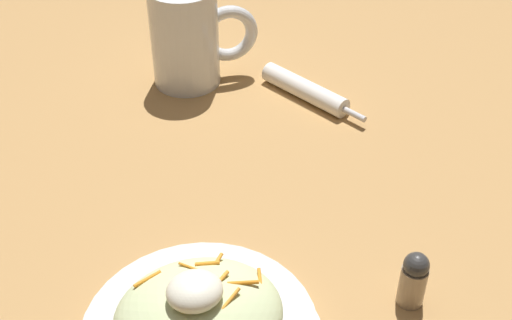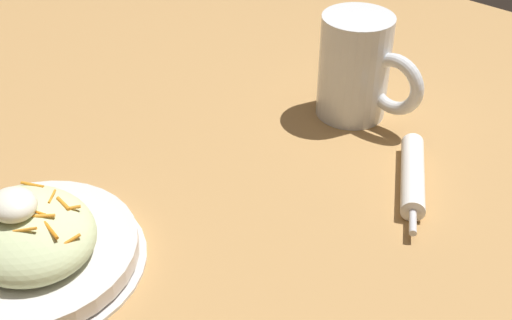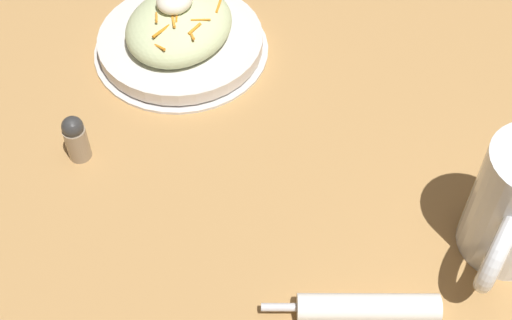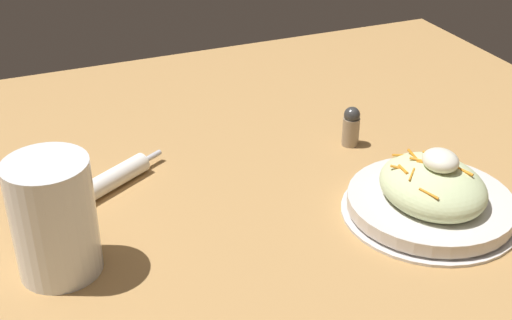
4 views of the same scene
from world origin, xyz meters
TOP-DOWN VIEW (x-y plane):
  - ground_plane at (0.00, 0.00)m, footprint 1.43×1.43m
  - salad_plate at (0.02, -0.25)m, footprint 0.23×0.23m
  - beer_mug at (0.09, 0.22)m, footprint 0.16×0.10m
  - napkin_roll at (0.24, 0.13)m, footprint 0.11×0.16m

SIDE VIEW (x-z plane):
  - ground_plane at x=0.00m, z-range 0.00..0.00m
  - napkin_roll at x=0.24m, z-range 0.00..0.03m
  - salad_plate at x=0.02m, z-range -0.02..0.08m
  - beer_mug at x=0.09m, z-range -0.01..0.14m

